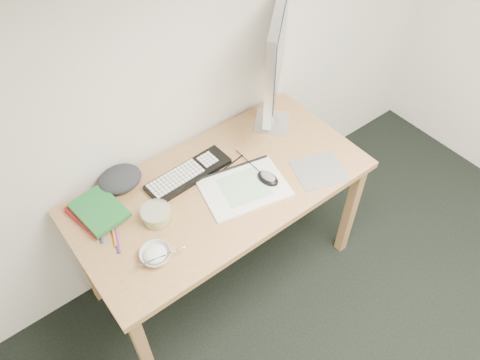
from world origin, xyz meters
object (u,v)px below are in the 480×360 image
at_px(sketchpad, 244,188).
at_px(keyboard, 189,174).
at_px(rice_bowl, 156,255).
at_px(desk, 221,197).
at_px(monitor, 276,56).

bearing_deg(sketchpad, keyboard, 138.25).
xyz_separation_m(sketchpad, rice_bowl, (-0.52, -0.08, 0.01)).
height_order(desk, monitor, monitor).
height_order(keyboard, rice_bowl, rice_bowl).
xyz_separation_m(monitor, rice_bowl, (-0.92, -0.35, -0.39)).
bearing_deg(monitor, sketchpad, 171.47).
bearing_deg(monitor, desk, 159.23).
relative_size(desk, keyboard, 3.31).
height_order(desk, rice_bowl, rice_bowl).
height_order(sketchpad, rice_bowl, rice_bowl).
bearing_deg(sketchpad, desk, 146.12).
distance_m(sketchpad, monitor, 0.63).
bearing_deg(keyboard, rice_bowl, -143.11).
distance_m(sketchpad, keyboard, 0.28).
distance_m(desk, sketchpad, 0.14).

